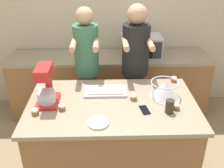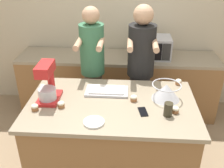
{
  "view_description": "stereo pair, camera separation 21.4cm",
  "coord_description": "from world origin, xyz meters",
  "px_view_note": "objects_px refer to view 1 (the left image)",
  "views": [
    {
      "loc": [
        -0.06,
        -2.14,
        2.27
      ],
      "look_at": [
        0.0,
        0.05,
        1.1
      ],
      "focal_mm": 42.0,
      "sensor_mm": 36.0,
      "label": 1
    },
    {
      "loc": [
        0.15,
        -2.14,
        2.27
      ],
      "look_at": [
        0.0,
        0.05,
        1.1
      ],
      "focal_mm": 42.0,
      "sensor_mm": 36.0,
      "label": 2
    }
  ],
  "objects_px": {
    "cell_phone": "(145,110)",
    "cupcake_3": "(35,111)",
    "cupcake_4": "(174,79)",
    "cupcake_1": "(40,90)",
    "cupcake_2": "(134,97)",
    "microwave_oven": "(141,46)",
    "cupcake_0": "(62,107)",
    "baking_tray": "(105,91)",
    "stand_mixer": "(46,87)",
    "drinking_glass": "(170,106)",
    "cupcake_5": "(176,106)",
    "person_left": "(87,73)",
    "person_right": "(135,71)",
    "mixing_bowl": "(165,89)",
    "small_plate": "(98,123)"
  },
  "relations": [
    {
      "from": "cell_phone",
      "to": "cupcake_3",
      "type": "relative_size",
      "value": 2.34
    },
    {
      "from": "cell_phone",
      "to": "cupcake_4",
      "type": "relative_size",
      "value": 2.34
    },
    {
      "from": "cupcake_1",
      "to": "cupcake_2",
      "type": "bearing_deg",
      "value": -9.65
    },
    {
      "from": "microwave_oven",
      "to": "cupcake_0",
      "type": "distance_m",
      "value": 1.67
    },
    {
      "from": "baking_tray",
      "to": "cupcake_2",
      "type": "relative_size",
      "value": 6.57
    },
    {
      "from": "stand_mixer",
      "to": "cupcake_3",
      "type": "distance_m",
      "value": 0.25
    },
    {
      "from": "stand_mixer",
      "to": "cupcake_2",
      "type": "bearing_deg",
      "value": 1.91
    },
    {
      "from": "cupcake_2",
      "to": "cupcake_0",
      "type": "bearing_deg",
      "value": -166.77
    },
    {
      "from": "cupcake_1",
      "to": "drinking_glass",
      "type": "bearing_deg",
      "value": -17.19
    },
    {
      "from": "cupcake_5",
      "to": "stand_mixer",
      "type": "bearing_deg",
      "value": 172.95
    },
    {
      "from": "stand_mixer",
      "to": "person_left",
      "type": "bearing_deg",
      "value": 64.12
    },
    {
      "from": "person_right",
      "to": "cupcake_4",
      "type": "relative_size",
      "value": 25.91
    },
    {
      "from": "person_left",
      "to": "cupcake_5",
      "type": "xyz_separation_m",
      "value": [
        0.87,
        -0.84,
        0.05
      ]
    },
    {
      "from": "person_left",
      "to": "cupcake_1",
      "type": "xyz_separation_m",
      "value": [
        -0.46,
        -0.51,
        0.05
      ]
    },
    {
      "from": "mixing_bowl",
      "to": "cell_phone",
      "type": "height_order",
      "value": "mixing_bowl"
    },
    {
      "from": "cupcake_2",
      "to": "cupcake_1",
      "type": "bearing_deg",
      "value": 170.35
    },
    {
      "from": "drinking_glass",
      "to": "small_plate",
      "type": "height_order",
      "value": "drinking_glass"
    },
    {
      "from": "microwave_oven",
      "to": "cupcake_1",
      "type": "xyz_separation_m",
      "value": [
        -1.18,
        -1.08,
        -0.08
      ]
    },
    {
      "from": "cupcake_2",
      "to": "cupcake_5",
      "type": "relative_size",
      "value": 1.0
    },
    {
      "from": "cupcake_0",
      "to": "cupcake_1",
      "type": "height_order",
      "value": "same"
    },
    {
      "from": "person_right",
      "to": "stand_mixer",
      "type": "distance_m",
      "value": 1.16
    },
    {
      "from": "cupcake_3",
      "to": "cupcake_5",
      "type": "relative_size",
      "value": 1.0
    },
    {
      "from": "cupcake_2",
      "to": "cupcake_3",
      "type": "bearing_deg",
      "value": -166.1
    },
    {
      "from": "person_left",
      "to": "cupcake_3",
      "type": "xyz_separation_m",
      "value": [
        -0.42,
        -0.89,
        0.05
      ]
    },
    {
      "from": "microwave_oven",
      "to": "drinking_glass",
      "type": "xyz_separation_m",
      "value": [
        0.07,
        -1.46,
        -0.05
      ]
    },
    {
      "from": "stand_mixer",
      "to": "baking_tray",
      "type": "distance_m",
      "value": 0.6
    },
    {
      "from": "stand_mixer",
      "to": "cupcake_2",
      "type": "height_order",
      "value": "stand_mixer"
    },
    {
      "from": "baking_tray",
      "to": "cell_phone",
      "type": "xyz_separation_m",
      "value": [
        0.36,
        -0.34,
        -0.01
      ]
    },
    {
      "from": "cupcake_0",
      "to": "cupcake_2",
      "type": "relative_size",
      "value": 1.0
    },
    {
      "from": "microwave_oven",
      "to": "baking_tray",
      "type": "bearing_deg",
      "value": -115.05
    },
    {
      "from": "baking_tray",
      "to": "stand_mixer",
      "type": "bearing_deg",
      "value": -162.06
    },
    {
      "from": "mixing_bowl",
      "to": "cell_phone",
      "type": "bearing_deg",
      "value": -132.07
    },
    {
      "from": "small_plate",
      "to": "cupcake_4",
      "type": "xyz_separation_m",
      "value": [
        0.83,
        0.76,
        0.02
      ]
    },
    {
      "from": "cupcake_0",
      "to": "cupcake_2",
      "type": "distance_m",
      "value": 0.7
    },
    {
      "from": "person_left",
      "to": "person_right",
      "type": "xyz_separation_m",
      "value": [
        0.57,
        0.0,
        0.01
      ]
    },
    {
      "from": "drinking_glass",
      "to": "person_right",
      "type": "bearing_deg",
      "value": 103.71
    },
    {
      "from": "stand_mixer",
      "to": "cupcake_1",
      "type": "distance_m",
      "value": 0.26
    },
    {
      "from": "cell_phone",
      "to": "stand_mixer",
      "type": "bearing_deg",
      "value": 169.98
    },
    {
      "from": "microwave_oven",
      "to": "cupcake_5",
      "type": "bearing_deg",
      "value": -84.2
    },
    {
      "from": "microwave_oven",
      "to": "cupcake_2",
      "type": "distance_m",
      "value": 1.26
    },
    {
      "from": "stand_mixer",
      "to": "person_right",
      "type": "bearing_deg",
      "value": 37.38
    },
    {
      "from": "stand_mixer",
      "to": "small_plate",
      "type": "height_order",
      "value": "stand_mixer"
    },
    {
      "from": "drinking_glass",
      "to": "cupcake_4",
      "type": "xyz_separation_m",
      "value": [
        0.19,
        0.6,
        -0.03
      ]
    },
    {
      "from": "small_plate",
      "to": "cupcake_0",
      "type": "height_order",
      "value": "cupcake_0"
    },
    {
      "from": "cupcake_3",
      "to": "cell_phone",
      "type": "bearing_deg",
      "value": 2.05
    },
    {
      "from": "microwave_oven",
      "to": "cupcake_2",
      "type": "bearing_deg",
      "value": -100.58
    },
    {
      "from": "person_left",
      "to": "person_right",
      "type": "distance_m",
      "value": 0.57
    },
    {
      "from": "stand_mixer",
      "to": "cupcake_3",
      "type": "height_order",
      "value": "stand_mixer"
    },
    {
      "from": "cupcake_4",
      "to": "cupcake_5",
      "type": "xyz_separation_m",
      "value": [
        -0.11,
        -0.56,
        0.0
      ]
    },
    {
      "from": "person_right",
      "to": "cupcake_1",
      "type": "bearing_deg",
      "value": -153.78
    }
  ]
}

